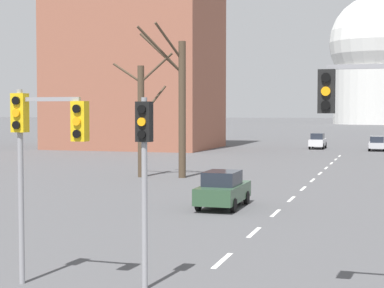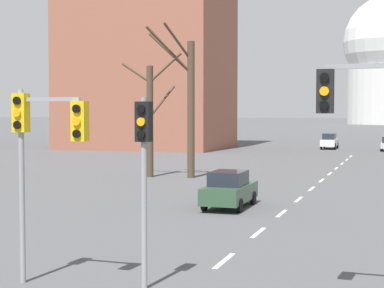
{
  "view_description": "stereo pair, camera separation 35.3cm",
  "coord_description": "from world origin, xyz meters",
  "px_view_note": "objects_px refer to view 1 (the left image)",
  "views": [
    {
      "loc": [
        4.55,
        -9.51,
        4.3
      ],
      "look_at": [
        -0.13,
        5.63,
        3.49
      ],
      "focal_mm": 60.0,
      "sensor_mm": 36.0,
      "label": 1
    },
    {
      "loc": [
        4.89,
        -9.4,
        4.3
      ],
      "look_at": [
        -0.13,
        5.63,
        3.49
      ],
      "focal_mm": 60.0,
      "sensor_mm": 36.0,
      "label": 2
    }
  ],
  "objects_px": {
    "sedan_near_right": "(377,143)",
    "sedan_near_left": "(223,189)",
    "traffic_signal_centre_tall": "(144,156)",
    "traffic_signal_near_left": "(41,137)",
    "sedan_mid_centre": "(318,141)"
  },
  "relations": [
    {
      "from": "sedan_near_left",
      "to": "sedan_near_right",
      "type": "relative_size",
      "value": 0.95
    },
    {
      "from": "sedan_near_left",
      "to": "traffic_signal_near_left",
      "type": "bearing_deg",
      "value": -94.51
    },
    {
      "from": "traffic_signal_near_left",
      "to": "sedan_mid_centre",
      "type": "relative_size",
      "value": 1.05
    },
    {
      "from": "traffic_signal_centre_tall",
      "to": "sedan_near_left",
      "type": "bearing_deg",
      "value": 96.28
    },
    {
      "from": "traffic_signal_centre_tall",
      "to": "sedan_near_left",
      "type": "xyz_separation_m",
      "value": [
        -1.46,
        13.28,
        -2.42
      ]
    },
    {
      "from": "traffic_signal_near_left",
      "to": "sedan_near_right",
      "type": "height_order",
      "value": "traffic_signal_near_left"
    },
    {
      "from": "traffic_signal_near_left",
      "to": "traffic_signal_centre_tall",
      "type": "relative_size",
      "value": 1.05
    },
    {
      "from": "traffic_signal_centre_tall",
      "to": "sedan_near_left",
      "type": "relative_size",
      "value": 1.13
    },
    {
      "from": "sedan_mid_centre",
      "to": "sedan_near_right",
      "type": "bearing_deg",
      "value": -14.98
    },
    {
      "from": "traffic_signal_centre_tall",
      "to": "sedan_mid_centre",
      "type": "distance_m",
      "value": 60.01
    },
    {
      "from": "sedan_near_right",
      "to": "sedan_mid_centre",
      "type": "bearing_deg",
      "value": 165.02
    },
    {
      "from": "sedan_mid_centre",
      "to": "sedan_near_left",
      "type": "bearing_deg",
      "value": -89.03
    },
    {
      "from": "sedan_near_right",
      "to": "sedan_near_left",
      "type": "bearing_deg",
      "value": -97.31
    },
    {
      "from": "traffic_signal_near_left",
      "to": "sedan_near_right",
      "type": "relative_size",
      "value": 1.13
    },
    {
      "from": "traffic_signal_near_left",
      "to": "sedan_mid_centre",
      "type": "distance_m",
      "value": 60.41
    }
  ]
}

